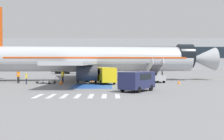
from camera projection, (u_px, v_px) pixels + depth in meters
ground_plane at (96, 80)px, 51.44m from camera, size 600.00×600.00×0.00m
apron_leadline_yellow at (97, 81)px, 50.72m from camera, size 74.82×7.50×0.01m
apron_stand_patch_blue at (93, 86)px, 40.05m from camera, size 5.06×8.90×0.01m
apron_walkway_bar_0 at (39, 96)px, 28.19m from camera, size 0.44×3.60×0.01m
apron_walkway_bar_1 at (52, 96)px, 28.19m from camera, size 0.44×3.60×0.01m
apron_walkway_bar_2 at (65, 96)px, 28.18m from camera, size 0.44×3.60×0.01m
apron_walkway_bar_3 at (78, 96)px, 28.18m from camera, size 0.44×3.60×0.01m
apron_walkway_bar_4 at (92, 96)px, 28.18m from camera, size 0.44×3.60×0.01m
apron_walkway_bar_5 at (105, 96)px, 28.18m from camera, size 0.44×3.60×0.01m
apron_walkway_bar_6 at (118, 96)px, 28.18m from camera, size 0.44×3.60×0.01m
airliner at (93, 59)px, 50.56m from camera, size 41.67×36.37×11.67m
boarding_stairs_forward at (155, 76)px, 47.00m from camera, size 2.66×5.39×3.66m
fuel_tanker at (71, 67)px, 77.85m from camera, size 9.29×3.66×3.39m
service_van_1 at (138, 80)px, 32.51m from camera, size 4.16×4.90×2.06m
service_van_2 at (105, 74)px, 43.64m from camera, size 3.37×5.67×2.29m
baggage_cart at (47, 82)px, 44.37m from camera, size 2.99×2.47×0.87m
ground_crew_0 at (63, 75)px, 46.88m from camera, size 0.48×0.44×1.83m
ground_crew_1 at (79, 77)px, 45.44m from camera, size 0.47×0.33×1.62m
ground_crew_2 at (27, 77)px, 43.02m from camera, size 0.32×0.47×1.61m
ground_crew_3 at (19, 76)px, 44.76m from camera, size 0.49×0.41×1.87m
traffic_cone_0 at (179, 82)px, 43.44m from camera, size 0.46×0.46×0.51m
traffic_cone_1 at (93, 80)px, 47.71m from camera, size 0.46×0.46×0.51m
traffic_cone_2 at (62, 82)px, 42.56m from camera, size 0.61×0.61×0.68m
terminal_building at (90, 54)px, 124.13m from camera, size 139.77×12.10×11.92m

